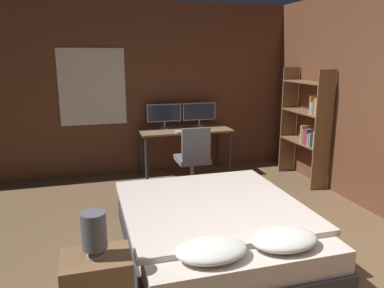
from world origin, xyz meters
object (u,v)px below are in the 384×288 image
desk (185,135)px  office_chair (193,165)px  bed (215,230)px  keyboard (188,131)px  bedside_lamp (94,231)px  computer_mouse (207,129)px  bookshelf (309,123)px  monitor_left (164,114)px  monitor_right (199,113)px

desk → office_chair: office_chair is taller
bed → keyboard: 2.36m
keyboard → bedside_lamp: bearing=-116.6°
bedside_lamp → computer_mouse: bedside_lamp is taller
desk → keyboard: 0.22m
bookshelf → monitor_left: bearing=151.2°
keyboard → computer_mouse: (0.29, 0.00, 0.01)m
bookshelf → bed: bearing=-141.8°
bedside_lamp → desk: (1.50, 3.19, -0.08)m
office_chair → keyboard: bearing=80.9°
desk → monitor_left: monitor_left is taller
desk → monitor_right: bearing=34.2°
bedside_lamp → office_chair: size_ratio=0.35×
bedside_lamp → monitor_right: size_ratio=0.59×
bedside_lamp → desk: 3.53m
keyboard → computer_mouse: bearing=0.0°
bed → computer_mouse: computer_mouse is taller
monitor_left → bookshelf: bearing=-28.8°
keyboard → bookshelf: bookshelf is taller
desk → bookshelf: size_ratio=0.84×
office_chair → bookshelf: bearing=-3.3°
keyboard → desk: bearing=90.0°
keyboard → bookshelf: (1.66, -0.68, 0.16)m
desk → bed: bearing=-98.4°
monitor_right → office_chair: (-0.39, -0.97, -0.59)m
bedside_lamp → monitor_left: 3.61m
bed → office_chair: 1.72m
bed → desk: bearing=81.6°
bedside_lamp → computer_mouse: (1.79, 3.00, 0.03)m
monitor_right → computer_mouse: 0.45m
computer_mouse → bookshelf: 1.53m
desk → bookshelf: bearing=-27.8°
bookshelf → monitor_right: bearing=141.9°
bedside_lamp → monitor_left: (1.21, 3.39, 0.24)m
desk → monitor_left: size_ratio=2.59×
desk → computer_mouse: bearing=-33.7°
bedside_lamp → office_chair: 2.82m
office_chair → computer_mouse: bearing=56.2°
bedside_lamp → monitor_right: bearing=62.1°
computer_mouse → desk: bearing=146.3°
bed → monitor_right: size_ratio=3.74×
desk → keyboard: keyboard is taller
monitor_left → computer_mouse: bearing=-34.0°
monitor_left → office_chair: 1.15m
monitor_right → computer_mouse: bearing=-90.0°
desk → monitor_left: bearing=145.8°
monitor_right → bookshelf: bookshelf is taller
monitor_left → bookshelf: 2.23m
monitor_right → monitor_left: bearing=180.0°
keyboard → bookshelf: bearing=-22.2°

